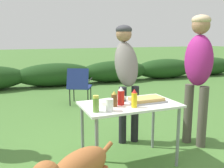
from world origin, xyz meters
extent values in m
plane|color=#477533|center=(0.00, 0.00, 0.00)|extent=(60.00, 60.00, 0.00)
ellipsoid|color=#1E4219|center=(0.00, 5.19, 0.35)|extent=(2.40, 0.90, 0.70)
ellipsoid|color=#1E4219|center=(2.00, 5.19, 0.35)|extent=(2.40, 0.90, 0.70)
ellipsoid|color=#1E4219|center=(4.00, 5.19, 0.35)|extent=(2.40, 0.90, 0.70)
ellipsoid|color=#1E4219|center=(6.00, 5.19, 0.35)|extent=(2.40, 0.90, 0.70)
cube|color=silver|center=(0.00, 0.00, 0.73)|extent=(1.10, 0.64, 0.02)
cylinder|color=gray|center=(-0.49, -0.27, 0.36)|extent=(0.04, 0.04, 0.71)
cylinder|color=gray|center=(0.49, -0.27, 0.36)|extent=(0.04, 0.04, 0.71)
cylinder|color=gray|center=(-0.49, 0.27, 0.36)|extent=(0.04, 0.04, 0.71)
cylinder|color=gray|center=(0.49, 0.27, 0.36)|extent=(0.04, 0.04, 0.71)
cube|color=#9E9EA3|center=(0.21, -0.02, 0.75)|extent=(0.43, 0.25, 0.02)
cube|color=tan|center=(0.21, -0.02, 0.78)|extent=(0.38, 0.21, 0.04)
cylinder|color=white|center=(-0.25, 0.09, 0.76)|extent=(0.21, 0.21, 0.04)
ellipsoid|color=#ADBC99|center=(-0.05, 0.18, 0.77)|extent=(0.18, 0.18, 0.06)
cylinder|color=white|center=(-0.32, -0.19, 0.80)|extent=(0.08, 0.08, 0.13)
cylinder|color=red|center=(-0.11, -0.01, 0.82)|extent=(0.08, 0.08, 0.16)
cone|color=white|center=(-0.11, -0.01, 0.93)|extent=(0.07, 0.07, 0.05)
cylinder|color=olive|center=(-0.46, -0.17, 0.81)|extent=(0.06, 0.06, 0.15)
cylinder|color=#D1CC47|center=(-0.46, -0.17, 0.90)|extent=(0.06, 0.06, 0.03)
cylinder|color=brown|center=(-0.21, -0.05, 0.81)|extent=(0.06, 0.06, 0.14)
cone|color=gold|center=(-0.21, -0.05, 0.89)|extent=(0.06, 0.06, 0.04)
cylinder|color=yellow|center=(-0.02, -0.16, 0.82)|extent=(0.06, 0.06, 0.16)
cone|color=red|center=(-0.02, -0.16, 0.92)|extent=(0.05, 0.05, 0.04)
cylinder|color=black|center=(0.18, 0.57, 0.40)|extent=(0.11, 0.11, 0.81)
cylinder|color=black|center=(0.36, 0.55, 0.40)|extent=(0.11, 0.11, 0.81)
ellipsoid|color=slate|center=(0.28, 0.69, 1.11)|extent=(0.38, 0.50, 0.70)
sphere|color=#936B4C|center=(0.29, 0.81, 1.53)|extent=(0.22, 0.22, 0.22)
ellipsoid|color=#333338|center=(0.29, 0.81, 1.59)|extent=(0.24, 0.24, 0.13)
cylinder|color=#4C473D|center=(1.04, 0.24, 0.42)|extent=(0.12, 0.12, 0.84)
cylinder|color=#4C473D|center=(1.13, 0.05, 0.42)|extent=(0.12, 0.12, 0.84)
ellipsoid|color=#931E70|center=(1.08, 0.15, 1.18)|extent=(0.41, 0.46, 0.68)
sphere|color=#936B4C|center=(1.08, 0.15, 1.64)|extent=(0.23, 0.23, 0.23)
ellipsoid|color=tan|center=(1.08, 0.15, 1.70)|extent=(0.24, 0.24, 0.14)
ellipsoid|color=#9E5B2D|center=(-0.76, -0.66, 0.45)|extent=(0.66, 0.56, 0.27)
cylinder|color=#9E5B2D|center=(-0.47, -0.47, 0.47)|extent=(0.18, 0.14, 0.11)
cube|color=navy|center=(0.18, 2.86, 0.39)|extent=(0.62, 0.62, 0.03)
cube|color=navy|center=(0.05, 2.60, 0.61)|extent=(0.48, 0.35, 0.44)
cylinder|color=black|center=(-0.09, 2.76, 0.19)|extent=(0.02, 0.02, 0.38)
cylinder|color=black|center=(0.27, 2.59, 0.19)|extent=(0.02, 0.02, 0.38)
cylinder|color=black|center=(0.08, 3.12, 0.19)|extent=(0.02, 0.02, 0.38)
cylinder|color=black|center=(0.44, 2.95, 0.19)|extent=(0.02, 0.02, 0.38)
cylinder|color=black|center=(-0.03, 2.96, 0.56)|extent=(0.20, 0.38, 0.02)
cylinder|color=black|center=(0.38, 2.75, 0.56)|extent=(0.20, 0.38, 0.02)
camera|label=1|loc=(-1.22, -2.48, 1.49)|focal=40.00mm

